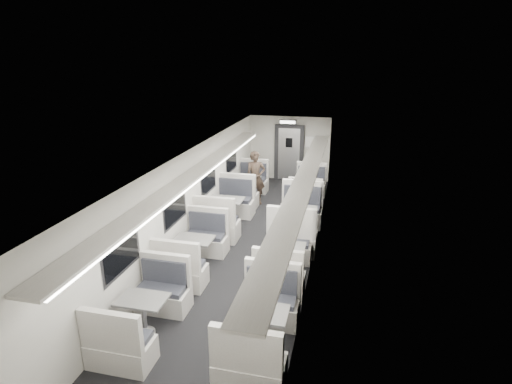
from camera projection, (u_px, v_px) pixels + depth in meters
The scene contains 19 objects.
room at pixel (251, 202), 9.44m from camera, with size 3.24×12.24×2.64m.
booth_left_a at pixel (247, 188), 13.13m from camera, with size 1.04×2.10×1.13m.
booth_left_b at pixel (226, 212), 10.98m from camera, with size 1.12×2.28×1.22m.
booth_left_c at pixel (194, 253), 8.80m from camera, with size 1.01×2.05×1.10m.
booth_left_d at pixel (144, 316), 6.69m from camera, with size 0.97×1.97×1.06m.
booth_right_a at pixel (308, 192), 12.79m from camera, with size 1.01×2.05×1.10m.
booth_right_b at pixel (297, 223), 10.26m from camera, with size 1.14×2.32×1.24m.
booth_right_c at pixel (285, 260), 8.50m from camera, with size 0.99×2.00×1.07m.
booth_right_d at pixel (261, 330), 6.32m from camera, with size 1.01×2.05×1.09m.
passenger at pixel (256, 178), 12.54m from camera, with size 0.62×0.41×1.70m, color black.
window_a at pixel (232, 159), 12.85m from camera, with size 0.02×1.18×0.84m, color black.
window_b at pixel (209, 178), 10.82m from camera, with size 0.02×1.18×0.84m, color black.
window_c at pixel (175, 206), 8.79m from camera, with size 0.02×1.18×0.84m, color black.
window_d at pixel (121, 251), 6.76m from camera, with size 0.02×1.18×0.84m, color black.
luggage_rack_left at pixel (196, 173), 9.20m from camera, with size 0.46×10.40×0.09m.
luggage_rack_right at pixel (303, 181), 8.66m from camera, with size 0.46×10.40×0.09m.
vestibule_door at pixel (289, 153), 14.96m from camera, with size 1.10×0.13×2.10m.
exit_sign at pixel (288, 122), 14.11m from camera, with size 0.62×0.12×0.16m.
wall_notice at pixel (309, 142), 14.64m from camera, with size 0.32×0.02×0.40m, color white.
Camera 1 is at (2.12, -8.60, 4.47)m, focal length 28.00 mm.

